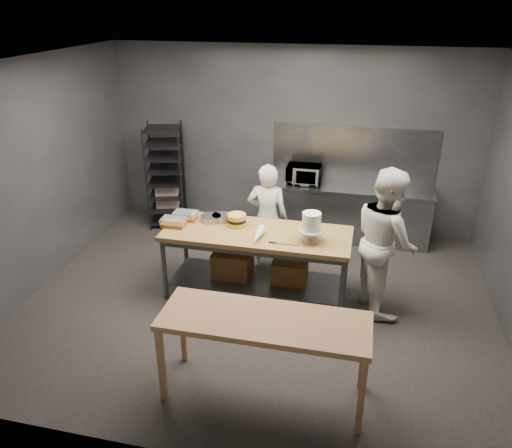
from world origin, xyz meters
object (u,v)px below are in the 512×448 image
at_px(microwave, 304,174).
at_px(layer_cake, 237,220).
at_px(near_counter, 264,326).
at_px(work_table, 257,255).
at_px(speed_rack, 166,177).
at_px(chef_right, 386,240).
at_px(chef_behind, 267,218).
at_px(frosted_cake_stand, 311,224).

relative_size(microwave, layer_cake, 2.22).
xyz_separation_m(near_counter, microwave, (-0.16, 3.77, 0.24)).
height_order(work_table, near_counter, work_table).
height_order(speed_rack, chef_right, chef_right).
bearing_deg(near_counter, chef_behind, 101.15).
relative_size(speed_rack, chef_behind, 1.10).
bearing_deg(near_counter, layer_cake, 112.15).
height_order(speed_rack, frosted_cake_stand, speed_rack).
distance_m(chef_behind, chef_right, 1.74).
bearing_deg(speed_rack, layer_cake, -45.84).
relative_size(near_counter, frosted_cake_stand, 5.31).
distance_m(speed_rack, chef_right, 4.06).
xyz_separation_m(work_table, speed_rack, (-2.02, 1.88, 0.28)).
bearing_deg(work_table, near_counter, -74.93).
bearing_deg(microwave, frosted_cake_stand, -79.66).
bearing_deg(chef_right, chef_behind, 48.10).
bearing_deg(chef_behind, microwave, -106.23).
distance_m(microwave, frosted_cake_stand, 2.13).
relative_size(chef_behind, chef_right, 0.86).
xyz_separation_m(chef_behind, chef_right, (1.61, -0.63, 0.13)).
distance_m(near_counter, speed_rack, 4.47).
bearing_deg(frosted_cake_stand, work_table, 169.14).
bearing_deg(microwave, speed_rack, -178.05).
height_order(chef_behind, chef_right, chef_right).
distance_m(work_table, layer_cake, 0.53).
bearing_deg(near_counter, speed_rack, 124.17).
xyz_separation_m(speed_rack, microwave, (2.35, 0.08, 0.19)).
xyz_separation_m(near_counter, chef_behind, (-0.49, 2.51, -0.02)).
relative_size(speed_rack, microwave, 3.23).
xyz_separation_m(chef_right, layer_cake, (-1.90, 0.03, 0.07)).
xyz_separation_m(chef_right, frosted_cake_stand, (-0.90, -0.20, 0.22)).
xyz_separation_m(work_table, chef_behind, (-0.01, 0.69, 0.23)).
bearing_deg(microwave, chef_right, -55.90).
xyz_separation_m(chef_right, microwave, (-1.28, 1.89, 0.12)).
bearing_deg(work_table, speed_rack, 137.05).
relative_size(chef_right, frosted_cake_stand, 4.94).
relative_size(chef_behind, microwave, 2.94).
distance_m(speed_rack, chef_behind, 2.34).
bearing_deg(layer_cake, microwave, 71.61).
bearing_deg(near_counter, work_table, 105.07).
bearing_deg(layer_cake, frosted_cake_stand, -13.29).
bearing_deg(layer_cake, speed_rack, 134.16).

